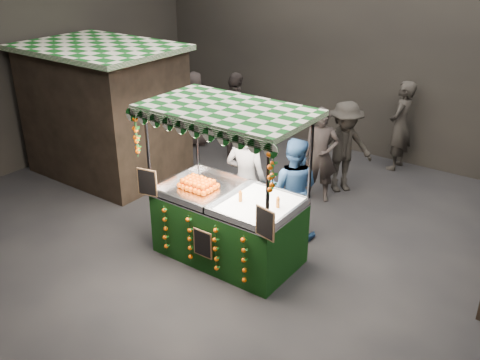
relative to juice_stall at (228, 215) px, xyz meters
The scene contains 11 objects.
ground 0.89m from the juice_stall, 23.41° to the left, with size 12.00×12.00×0.00m, color black.
market_hall 2.69m from the juice_stall, 23.41° to the left, with size 12.10×10.10×5.05m.
neighbour_stall_left 4.16m from the juice_stall, 163.11° to the left, with size 3.00×2.20×2.60m.
juice_stall is the anchor object (origin of this frame).
vendor_grey 0.90m from the juice_stall, 107.25° to the left, with size 0.75×0.58×1.84m.
vendor_blue 1.23m from the juice_stall, 69.24° to the left, with size 0.97×0.85×1.68m.
shopper_0 2.56m from the juice_stall, 85.90° to the left, with size 0.76×0.69×1.75m.
shopper_2 3.92m from the juice_stall, 124.19° to the left, with size 1.17×0.60×1.91m.
shopper_3 3.18m from the juice_stall, 83.51° to the left, with size 1.22×1.30×1.76m.
shopper_4 4.89m from the juice_stall, 135.85° to the left, with size 1.00×0.93×1.71m.
shopper_6 4.87m from the juice_stall, 80.25° to the left, with size 0.46×0.69×1.87m.
Camera 1 is at (3.68, -5.65, 4.50)m, focal length 39.57 mm.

